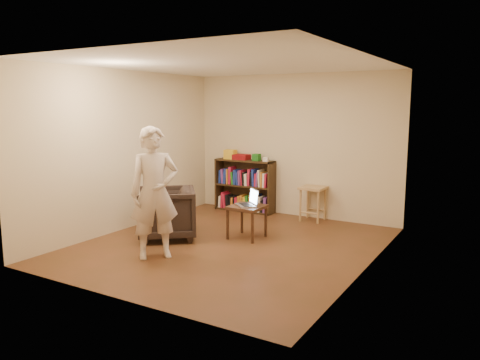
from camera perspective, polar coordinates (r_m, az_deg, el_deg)
The scene contains 15 objects.
floor at distance 6.94m, azimuth -1.21°, elevation -7.93°, with size 4.50×4.50×0.00m, color #4E3319.
ceiling at distance 6.66m, azimuth -1.29°, elevation 13.98°, with size 4.50×4.50×0.00m, color white.
wall_back at distance 8.66m, azimuth 6.63°, elevation 4.17°, with size 4.00×4.00×0.00m, color beige.
wall_left at distance 7.91m, azimuth -13.68°, elevation 3.52°, with size 4.50×4.50×0.00m, color beige.
wall_right at distance 5.88m, azimuth 15.56°, elevation 1.63°, with size 4.50×4.50×0.00m, color beige.
bookshelf at distance 9.07m, azimuth 0.62°, elevation -1.05°, with size 1.20×0.30×1.00m.
box_yellow at distance 9.12m, azimuth -1.18°, elevation 3.14°, with size 0.22×0.16×0.18m, color yellow.
red_cloth at distance 9.03m, azimuth 0.16°, elevation 2.83°, with size 0.30×0.22×0.10m, color maroon.
box_green at distance 8.84m, azimuth 2.03°, elevation 2.78°, with size 0.13×0.13×0.13m, color #1E6B1C.
box_white at distance 8.74m, azimuth 3.16°, elevation 2.52°, with size 0.09×0.09×0.07m, color white.
stool at distance 8.39m, azimuth 8.89°, elevation -1.60°, with size 0.42×0.42×0.61m.
armchair at distance 7.29m, azimuth -8.97°, elevation -4.01°, with size 0.84×0.86×0.79m, color #312820.
side_table at distance 7.20m, azimuth 0.85°, elevation -3.82°, with size 0.50×0.50×0.51m.
laptop at distance 7.17m, azimuth 1.10°, elevation -2.67°, with size 0.44×0.43×0.26m.
person at distance 6.30m, azimuth -10.38°, elevation -1.56°, with size 0.64×0.42×1.76m, color beige.
Camera 1 is at (3.50, -5.64, 2.02)m, focal length 35.00 mm.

